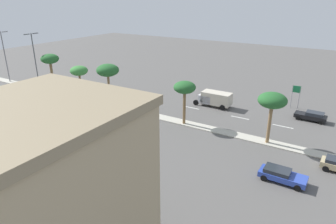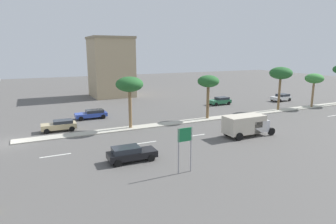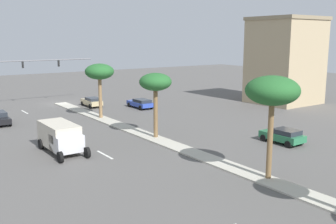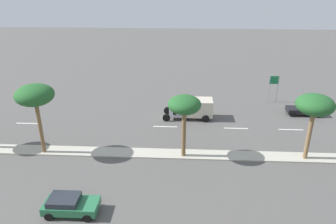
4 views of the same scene
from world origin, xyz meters
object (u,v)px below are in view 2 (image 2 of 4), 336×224
object	(u,v)px
palm_tree_left	(130,85)
sedan_green_left	(220,101)
palm_tree_trailing	(208,82)
commercial_building	(111,67)
sedan_white_mid	(281,97)
sedan_blue_rear	(92,114)
sedan_black_center	(130,153)
palm_tree_center	(314,79)
palm_tree_outboard	(281,74)
sedan_tan_far	(60,125)
directional_road_sign	(185,141)
box_truck	(247,125)

from	to	relation	value
palm_tree_left	sedan_green_left	distance (m)	22.33
palm_tree_trailing	commercial_building	bearing A→B (deg)	-166.18
sedan_white_mid	sedan_blue_rear	bearing A→B (deg)	-91.35
palm_tree_trailing	sedan_black_center	world-z (taller)	palm_tree_trailing
palm_tree_trailing	palm_tree_center	xyz separation A→B (m)	(0.56, 21.09, -0.39)
palm_tree_outboard	sedan_green_left	world-z (taller)	palm_tree_outboard
commercial_building	sedan_green_left	world-z (taller)	commercial_building
sedan_white_mid	sedan_tan_far	bearing A→B (deg)	-84.26
sedan_blue_rear	palm_tree_trailing	bearing A→B (deg)	63.64
directional_road_sign	sedan_black_center	bearing A→B (deg)	-143.37
palm_tree_left	sedan_black_center	size ratio (longest dim) A/B	1.47
palm_tree_left	sedan_tan_far	bearing A→B (deg)	-107.49
sedan_green_left	commercial_building	bearing A→B (deg)	-141.29
sedan_blue_rear	sedan_green_left	bearing A→B (deg)	92.59
sedan_blue_rear	sedan_white_mid	bearing A→B (deg)	88.65
palm_tree_trailing	sedan_white_mid	xyz separation A→B (m)	(-6.58, 21.43, -4.58)
palm_tree_outboard	sedan_tan_far	xyz separation A→B (m)	(-2.37, -33.79, -5.32)
sedan_white_mid	palm_tree_outboard	bearing A→B (deg)	-49.25
sedan_black_center	sedan_blue_rear	world-z (taller)	sedan_black_center
palm_tree_trailing	palm_tree_center	distance (m)	21.10
commercial_building	sedan_green_left	xyz separation A→B (m)	(18.75, 15.03, -5.54)
palm_tree_outboard	sedan_tan_far	world-z (taller)	palm_tree_outboard
palm_tree_trailing	sedan_blue_rear	distance (m)	17.38
palm_tree_center	sedan_white_mid	bearing A→B (deg)	177.23
sedan_tan_far	palm_tree_center	bearing A→B (deg)	85.85
palm_tree_outboard	sedan_black_center	distance (m)	31.60
directional_road_sign	palm_tree_left	size ratio (longest dim) A/B	0.58
sedan_green_left	sedan_tan_far	bearing A→B (deg)	-77.87
palm_tree_center	directional_road_sign	bearing A→B (deg)	-66.24
palm_tree_trailing	box_truck	size ratio (longest dim) A/B	1.03
commercial_building	sedan_white_mid	xyz separation A→B (m)	(20.67, 28.14, -5.54)
commercial_building	palm_tree_outboard	bearing A→B (deg)	37.08
sedan_white_mid	commercial_building	bearing A→B (deg)	-126.30
palm_tree_left	sedan_tan_far	world-z (taller)	palm_tree_left
sedan_black_center	sedan_tan_far	world-z (taller)	sedan_black_center
palm_tree_outboard	sedan_blue_rear	distance (m)	30.28
box_truck	palm_tree_outboard	bearing A→B (deg)	122.49
directional_road_sign	sedan_black_center	size ratio (longest dim) A/B	0.85
palm_tree_trailing	sedan_black_center	bearing A→B (deg)	-54.50
palm_tree_center	box_truck	bearing A→B (deg)	-68.36
palm_tree_outboard	box_truck	xyz separation A→B (m)	(9.21, -14.46, -4.70)
sedan_tan_far	sedan_black_center	bearing A→B (deg)	19.18
sedan_blue_rear	directional_road_sign	bearing A→B (deg)	7.26
sedan_black_center	sedan_white_mid	world-z (taller)	sedan_white_mid
directional_road_sign	palm_tree_center	bearing A→B (deg)	113.76
sedan_blue_rear	palm_tree_left	bearing A→B (deg)	23.55
palm_tree_left	sedan_black_center	distance (m)	12.30
palm_tree_trailing	palm_tree_outboard	xyz separation A→B (m)	(-0.05, 13.85, 0.72)
commercial_building	palm_tree_left	distance (m)	27.89
sedan_green_left	box_truck	bearing A→B (deg)	-26.82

